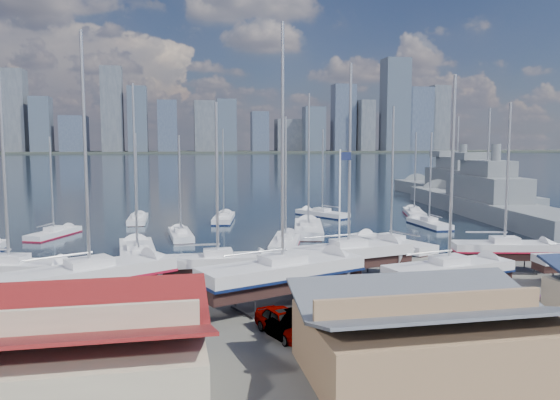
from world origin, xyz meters
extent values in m
plane|color=#605E59|center=(0.00, -10.00, 0.00)|extent=(1400.00, 1400.00, 0.00)
cube|color=#1A2C3C|center=(0.00, 300.00, -0.15)|extent=(1400.00, 600.00, 0.40)
cube|color=#2D332D|center=(0.00, 560.00, 1.10)|extent=(1400.00, 80.00, 2.20)
cube|color=#595E66|center=(-168.55, 559.47, 44.11)|extent=(22.49, 24.47, 83.83)
cube|color=#3D4756|center=(-141.97, 552.31, 30.18)|extent=(19.55, 21.83, 55.97)
cube|color=#475166|center=(-111.19, 558.58, 20.77)|extent=(26.03, 30.49, 37.14)
cube|color=#595E66|center=(-70.96, 546.95, 46.02)|extent=(21.60, 16.58, 87.63)
cube|color=#3D4756|center=(-45.38, 548.38, 36.00)|extent=(19.42, 28.42, 67.60)
cube|color=#475166|center=(-15.00, 551.59, 29.25)|extent=(20.24, 23.80, 54.09)
cube|color=#595E66|center=(25.78, 548.33, 29.20)|extent=(24.62, 19.72, 54.00)
cube|color=#3D4756|center=(47.64, 546.55, 30.18)|extent=(20.75, 17.93, 55.97)
cube|color=#475166|center=(84.09, 544.87, 23.71)|extent=(18.36, 16.25, 43.03)
cube|color=#595E66|center=(120.24, 563.78, 20.05)|extent=(28.49, 22.03, 35.69)
cube|color=#3D4756|center=(145.71, 546.00, 26.75)|extent=(23.34, 17.87, 49.11)
cube|color=#475166|center=(184.98, 560.84, 40.18)|extent=(25.35, 19.79, 75.95)
cube|color=#595E66|center=(208.39, 554.33, 31.04)|extent=(17.00, 27.45, 57.67)
cube|color=#3D4756|center=(245.53, 554.25, 55.22)|extent=(29.28, 24.05, 106.04)
cube|color=#475166|center=(277.54, 563.71, 39.40)|extent=(30.82, 28.37, 74.41)
cube|color=#595E66|center=(307.39, 565.54, 40.94)|extent=(21.74, 17.03, 77.48)
cube|color=#BFB293|center=(-18.00, -26.00, 1.60)|extent=(14.00, 9.00, 3.20)
cube|color=maroon|center=(-18.00, -26.00, 3.80)|extent=(14.70, 9.45, 1.41)
cube|color=#8C6B4C|center=(0.00, -26.00, 1.50)|extent=(12.00, 8.00, 3.00)
cube|color=slate|center=(0.00, -26.00, 3.54)|extent=(12.60, 8.40, 1.27)
cube|color=#2D2D33|center=(-23.91, -8.03, 0.08)|extent=(5.99, 3.91, 0.16)
cube|color=black|center=(-23.91, -8.03, 1.60)|extent=(10.30, 4.99, 0.80)
cube|color=silver|center=(-23.91, -8.03, 2.40)|extent=(10.42, 5.39, 0.80)
cube|color=#0C183F|center=(-23.91, -8.03, 2.03)|extent=(10.52, 5.45, 0.16)
cube|color=silver|center=(-23.91, -8.03, 3.05)|extent=(2.87, 2.30, 0.50)
cylinder|color=#B2B2B7|center=(-23.91, -8.03, 9.58)|extent=(0.22, 0.22, 13.54)
cube|color=#2D2D33|center=(-17.83, -11.64, 0.08)|extent=(7.00, 5.65, 0.16)
cube|color=black|center=(-17.83, -11.64, 1.66)|extent=(11.49, 8.03, 0.93)
cube|color=silver|center=(-17.83, -11.64, 2.59)|extent=(11.72, 8.46, 0.93)
cube|color=maroon|center=(-17.83, -11.64, 2.17)|extent=(11.84, 8.54, 0.19)
cube|color=silver|center=(-17.83, -11.64, 3.31)|extent=(3.48, 3.11, 0.50)
cylinder|color=#B2B2B7|center=(-17.83, -11.64, 10.89)|extent=(0.22, 0.22, 15.66)
cube|color=#2D2D33|center=(-8.79, -7.88, 0.08)|extent=(4.85, 2.26, 0.16)
cube|color=black|center=(-8.79, -7.88, 1.55)|extent=(8.79, 2.18, 0.70)
cube|color=silver|center=(-8.79, -7.88, 2.25)|extent=(8.80, 2.55, 0.70)
cube|color=silver|center=(-8.79, -7.88, 2.85)|extent=(2.21, 1.50, 0.50)
cylinder|color=#B2B2B7|center=(-8.79, -7.88, 8.52)|extent=(0.22, 0.22, 11.84)
cube|color=#2D2D33|center=(-4.76, -13.39, 0.08)|extent=(7.28, 5.25, 0.16)
cube|color=black|center=(-4.76, -13.39, 1.68)|extent=(12.26, 7.07, 0.96)
cube|color=silver|center=(-4.76, -13.39, 2.65)|extent=(12.45, 7.54, 0.96)
cube|color=#0C183F|center=(-4.76, -13.39, 2.20)|extent=(12.57, 7.62, 0.19)
cube|color=silver|center=(-4.76, -13.39, 3.38)|extent=(3.54, 2.99, 0.50)
cylinder|color=#B2B2B7|center=(-4.76, -13.39, 11.26)|extent=(0.22, 0.22, 16.27)
cube|color=#2D2D33|center=(2.00, -7.58, 0.08)|extent=(6.49, 4.06, 0.16)
cube|color=black|center=(2.00, -7.58, 1.64)|extent=(11.25, 5.03, 0.88)
cube|color=silver|center=(2.00, -7.58, 2.51)|extent=(11.35, 5.48, 0.88)
cube|color=silver|center=(2.00, -7.58, 3.20)|extent=(3.08, 2.41, 0.50)
cylinder|color=#B2B2B7|center=(2.00, -7.58, 10.34)|extent=(0.22, 0.22, 14.77)
cube|color=#2D2D33|center=(7.23, -14.56, 0.08)|extent=(5.84, 3.60, 0.16)
cube|color=black|center=(7.23, -14.56, 1.59)|extent=(10.15, 4.42, 0.79)
cube|color=silver|center=(7.23, -14.56, 2.38)|extent=(10.24, 4.83, 0.79)
cube|color=#0C183F|center=(7.23, -14.56, 2.02)|extent=(10.34, 4.88, 0.16)
cube|color=silver|center=(7.23, -14.56, 3.03)|extent=(2.77, 2.15, 0.50)
cylinder|color=#B2B2B7|center=(7.23, -14.56, 9.44)|extent=(0.22, 0.22, 13.33)
cube|color=#2D2D33|center=(16.44, -7.39, 0.08)|extent=(5.34, 3.30, 0.16)
cube|color=black|center=(16.44, -7.39, 1.56)|extent=(9.29, 4.06, 0.72)
cube|color=silver|center=(16.44, -7.39, 2.28)|extent=(9.37, 4.43, 0.72)
cube|color=maroon|center=(16.44, -7.39, 1.95)|extent=(9.46, 4.47, 0.14)
cube|color=silver|center=(16.44, -7.39, 2.90)|extent=(2.53, 1.97, 0.50)
cylinder|color=#B2B2B7|center=(16.44, -7.39, 8.74)|extent=(0.22, 0.22, 12.20)
cube|color=black|center=(-26.34, 19.44, -0.22)|extent=(5.18, 8.48, 0.67)
cube|color=silver|center=(-26.34, 19.44, 0.45)|extent=(5.50, 8.62, 0.67)
cube|color=maroon|center=(-26.34, 19.44, 0.14)|extent=(5.56, 8.71, 0.13)
cube|color=silver|center=(-26.34, 19.44, 1.04)|extent=(2.13, 2.48, 0.50)
cylinder|color=#B2B2B7|center=(-26.34, 19.44, 6.45)|extent=(0.22, 0.22, 11.32)
cube|color=black|center=(-17.06, 29.94, -0.23)|extent=(2.22, 8.85, 0.71)
cube|color=silver|center=(-17.06, 29.94, 0.47)|extent=(2.59, 8.86, 0.71)
cube|color=silver|center=(-17.06, 29.94, 1.08)|extent=(1.51, 2.23, 0.50)
cylinder|color=#B2B2B7|center=(-17.06, 29.94, 6.78)|extent=(0.22, 0.22, 11.91)
cube|color=black|center=(-15.67, 4.69, -0.33)|extent=(3.89, 12.02, 0.94)
cube|color=silver|center=(-15.67, 4.69, 0.62)|extent=(4.38, 12.06, 0.94)
cube|color=#0C183F|center=(-15.67, 4.69, 0.18)|extent=(4.43, 12.18, 0.19)
cube|color=silver|center=(-15.67, 4.69, 1.34)|extent=(2.25, 3.12, 0.50)
cylinder|color=#B2B2B7|center=(-15.67, 4.69, 9.06)|extent=(0.22, 0.22, 15.94)
cube|color=black|center=(-11.26, 15.42, -0.22)|extent=(2.64, 8.62, 0.68)
cube|color=silver|center=(-11.26, 15.42, 0.46)|extent=(2.99, 8.65, 0.68)
cube|color=silver|center=(-11.26, 15.42, 1.05)|extent=(1.58, 2.22, 0.50)
cylinder|color=#B2B2B7|center=(-11.26, 15.42, 6.53)|extent=(0.22, 0.22, 11.47)
cube|color=black|center=(-4.89, 28.53, -0.25)|extent=(3.90, 9.52, 0.74)
cube|color=silver|center=(-4.89, 28.53, 0.50)|extent=(4.28, 9.59, 0.74)
cube|color=#0C183F|center=(-4.89, 28.53, 0.15)|extent=(4.32, 9.69, 0.15)
cube|color=silver|center=(-4.89, 28.53, 1.12)|extent=(1.96, 2.57, 0.50)
cylinder|color=#B2B2B7|center=(-4.89, 28.53, 7.13)|extent=(0.22, 0.22, 12.52)
cube|color=black|center=(-0.06, 7.90, -0.26)|extent=(5.10, 10.09, 0.79)
cube|color=silver|center=(-0.06, 7.90, 0.52)|extent=(5.50, 10.21, 0.79)
cube|color=maroon|center=(-0.06, 7.90, 0.16)|extent=(5.55, 10.31, 0.16)
cube|color=silver|center=(-0.06, 7.90, 1.17)|extent=(2.30, 2.83, 0.50)
cylinder|color=#B2B2B7|center=(-0.06, 7.90, 7.55)|extent=(0.22, 0.22, 13.27)
cube|color=black|center=(4.55, 15.83, -0.34)|extent=(5.57, 12.42, 0.97)
cube|color=silver|center=(4.55, 15.83, 0.63)|extent=(6.06, 12.53, 0.97)
cube|color=silver|center=(4.55, 15.83, 1.36)|extent=(2.67, 3.41, 0.50)
cylinder|color=#B2B2B7|center=(4.55, 15.83, 9.27)|extent=(0.22, 0.22, 16.31)
cube|color=black|center=(10.53, 30.64, -0.25)|extent=(6.66, 9.13, 0.74)
cube|color=silver|center=(10.53, 30.64, 0.50)|extent=(7.00, 9.33, 0.74)
cube|color=#0C183F|center=(10.53, 30.64, 0.15)|extent=(7.07, 9.42, 0.15)
cube|color=silver|center=(10.53, 30.64, 1.12)|extent=(2.53, 2.80, 0.50)
cylinder|color=#B2B2B7|center=(10.53, 30.64, 7.15)|extent=(0.22, 0.22, 12.56)
cube|color=black|center=(10.96, 4.83, -0.29)|extent=(6.46, 10.70, 0.84)
cube|color=silver|center=(10.96, 4.83, 0.56)|extent=(6.87, 10.87, 0.84)
cube|color=silver|center=(10.96, 4.83, 1.23)|extent=(2.67, 3.12, 0.50)
cylinder|color=#B2B2B7|center=(10.96, 4.83, 8.11)|extent=(0.22, 0.22, 14.26)
cube|color=black|center=(22.01, 17.98, -0.23)|extent=(2.28, 8.87, 0.71)
cube|color=silver|center=(22.01, 17.98, 0.47)|extent=(2.65, 8.88, 0.71)
cube|color=#0C183F|center=(22.01, 17.98, 0.15)|extent=(2.68, 8.97, 0.14)
cube|color=silver|center=(22.01, 17.98, 1.08)|extent=(1.53, 2.24, 0.50)
cylinder|color=#B2B2B7|center=(22.01, 17.98, 6.79)|extent=(0.22, 0.22, 11.92)
cube|color=black|center=(24.99, 29.00, -0.24)|extent=(4.70, 9.23, 0.72)
cube|color=silver|center=(24.99, 29.00, 0.48)|extent=(5.06, 9.34, 0.72)
cube|color=maroon|center=(24.99, 29.00, 0.15)|extent=(5.11, 9.44, 0.14)
cube|color=silver|center=(24.99, 29.00, 1.09)|extent=(2.11, 2.60, 0.50)
cylinder|color=#B2B2B7|center=(24.99, 29.00, 6.92)|extent=(0.22, 0.22, 12.15)
cube|color=slate|center=(35.91, 26.61, 0.49)|extent=(12.97, 49.32, 4.39)
cube|color=slate|center=(35.91, 26.61, 4.48)|extent=(8.03, 17.64, 3.60)
cube|color=slate|center=(35.91, 26.61, 7.48)|extent=(5.70, 10.20, 2.40)
cube|color=slate|center=(36.43, 31.46, 9.18)|extent=(5.95, 5.43, 1.20)
cylinder|color=#B2B2B7|center=(35.91, 26.61, 12.68)|extent=(0.30, 0.30, 8.00)
cube|color=slate|center=(43.52, 49.46, 0.47)|extent=(8.94, 47.18, 4.23)
cube|color=slate|center=(43.52, 49.46, 4.39)|extent=(6.51, 16.62, 3.60)
cube|color=slate|center=(43.52, 49.46, 7.39)|extent=(4.79, 9.53, 2.40)
cube|color=slate|center=(43.66, 54.16, 9.09)|extent=(5.40, 4.86, 1.20)
cylinder|color=#B2B2B7|center=(43.52, 49.46, 12.59)|extent=(0.30, 0.30, 8.00)
imported|color=gray|center=(-5.87, -19.26, 0.81)|extent=(3.33, 5.12, 1.62)
imported|color=gray|center=(-4.62, -19.41, 0.77)|extent=(4.98, 3.24, 1.55)
imported|color=gray|center=(4.63, -21.24, 0.76)|extent=(4.41, 6.03, 1.52)
imported|color=gray|center=(10.68, -20.10, 0.79)|extent=(2.98, 5.72, 1.58)
cylinder|color=white|center=(0.96, -8.28, 5.43)|extent=(0.12, 0.12, 10.86)
cube|color=#141C40|center=(1.41, -8.28, 10.31)|extent=(0.90, 0.05, 0.63)
camera|label=1|loc=(-12.26, -49.91, 11.37)|focal=35.00mm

